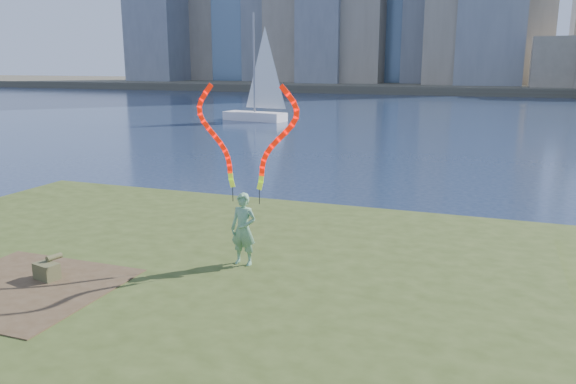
% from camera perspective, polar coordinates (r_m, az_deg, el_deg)
% --- Properties ---
extents(ground, '(320.00, 320.00, 0.00)m').
position_cam_1_polar(ground, '(12.66, -7.35, -9.05)').
color(ground, '#1B2944').
rests_on(ground, ground).
extents(grassy_knoll, '(20.00, 18.00, 0.80)m').
position_cam_1_polar(grassy_knoll, '(10.72, -13.16, -11.56)').
color(grassy_knoll, '#364518').
rests_on(grassy_knoll, ground).
extents(dirt_patch, '(3.20, 3.00, 0.02)m').
position_cam_1_polar(dirt_patch, '(11.24, -25.42, -8.75)').
color(dirt_patch, '#47331E').
rests_on(dirt_patch, grassy_knoll).
extents(far_shore, '(320.00, 40.00, 1.20)m').
position_cam_1_polar(far_shore, '(105.59, 17.43, 10.20)').
color(far_shore, '#4C4737').
rests_on(far_shore, ground).
extents(woman_with_ribbons, '(1.98, 0.37, 3.86)m').
position_cam_1_polar(woman_with_ribbons, '(10.96, -4.50, -0.11)').
color(woman_with_ribbons, '#24782F').
rests_on(woman_with_ribbons, grassy_knoll).
extents(canvas_bag, '(0.50, 0.57, 0.43)m').
position_cam_1_polar(canvas_bag, '(11.40, -23.25, -7.34)').
color(canvas_bag, '#433C23').
rests_on(canvas_bag, grassy_knoll).
extents(sailboat, '(5.79, 2.68, 8.69)m').
position_cam_1_polar(sailboat, '(46.99, -3.12, 9.05)').
color(sailboat, white).
rests_on(sailboat, ground).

